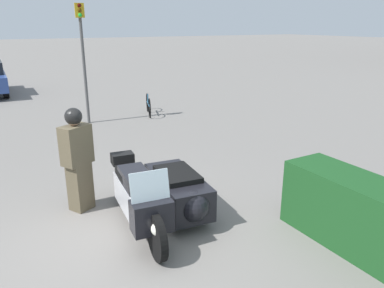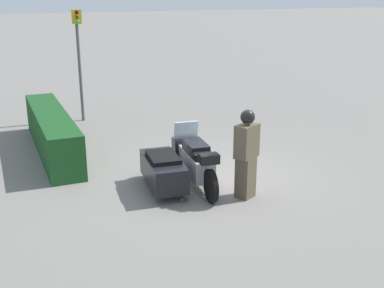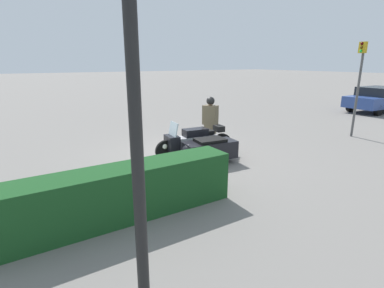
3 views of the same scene
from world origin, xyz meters
name	(u,v)px [view 2 (image 2 of 3)]	position (x,y,z in m)	size (l,w,h in m)	color
ground_plane	(206,177)	(0.00, 0.00, 0.00)	(160.00, 160.00, 0.00)	slate
police_motorcycle	(177,164)	(-0.15, 0.74, 0.46)	(2.54, 1.51, 1.15)	black
officer_rider	(246,152)	(-1.22, -0.27, 0.92)	(0.47, 0.55, 1.74)	brown
hedge_bush_curbside	(52,132)	(3.08, 2.75, 0.50)	(4.67, 0.75, 1.00)	#19471E
traffic_light_near	(79,49)	(5.75, 1.48, 2.18)	(0.23, 0.27, 3.29)	#4C4C4C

